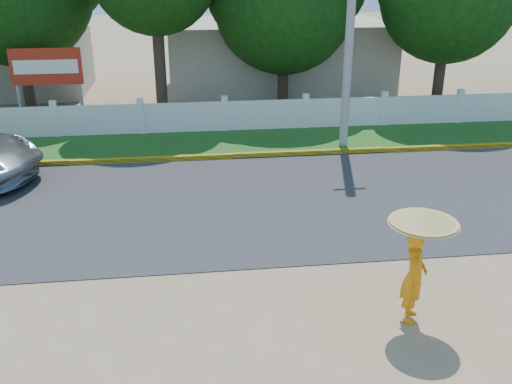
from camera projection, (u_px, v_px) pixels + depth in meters
ground at (269, 296)px, 10.73m from camera, size 120.00×120.00×0.00m
road at (244, 202)px, 14.86m from camera, size 60.00×7.00×0.02m
grass_verge at (228, 142)px, 19.67m from camera, size 60.00×3.50×0.03m
curb at (232, 156)px, 18.09m from camera, size 40.00×0.18×0.16m
fence at (225, 116)px, 20.80m from camera, size 40.00×0.10×1.10m
building_near at (277, 56)px, 26.99m from camera, size 10.00×6.00×3.20m
utility_pole at (350, 24)px, 17.86m from camera, size 0.28×0.28×7.98m
monk_with_parasol at (419, 248)px, 9.54m from camera, size 1.17×1.17×2.13m
billboard at (47, 71)px, 20.48m from camera, size 2.50×0.13×2.95m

